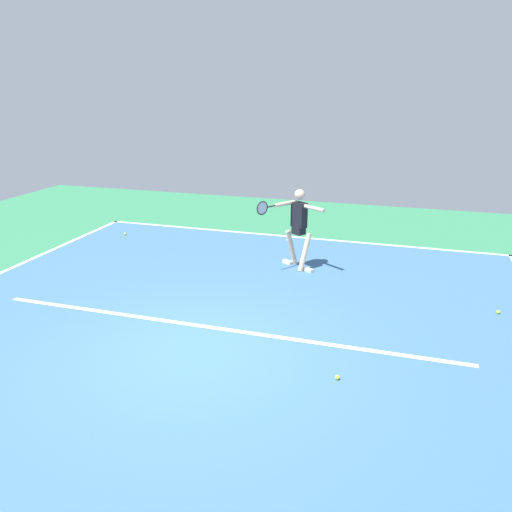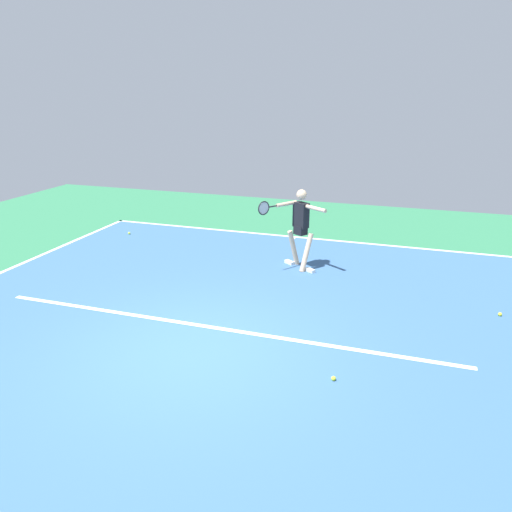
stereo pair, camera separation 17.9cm
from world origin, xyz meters
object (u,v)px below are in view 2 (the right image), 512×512
Objects in this scene: tennis_ball_by_baseline at (500,314)px; tennis_ball_far_corner at (129,233)px; tennis_player at (300,224)px; tennis_ball_near_player at (334,378)px.

tennis_ball_far_corner is (8.95, -2.40, 0.00)m from tennis_ball_by_baseline.
tennis_ball_far_corner is (5.02, -1.15, -0.98)m from tennis_player.
tennis_ball_by_baseline is 9.27m from tennis_ball_far_corner.
tennis_ball_by_baseline and tennis_ball_far_corner have the same top height.
tennis_ball_near_player is (2.43, 2.92, 0.00)m from tennis_ball_by_baseline.
tennis_ball_by_baseline is at bearing -129.71° from tennis_ball_near_player.
tennis_ball_far_corner is at bearing -39.22° from tennis_ball_near_player.
tennis_ball_far_corner is (6.53, -5.33, 0.00)m from tennis_ball_near_player.
tennis_ball_near_player is 8.42m from tennis_ball_far_corner.
tennis_ball_by_baseline is 1.00× the size of tennis_ball_near_player.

